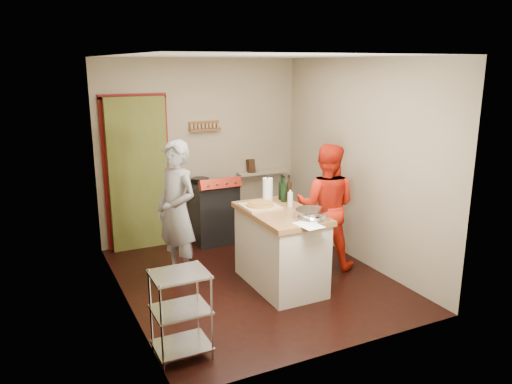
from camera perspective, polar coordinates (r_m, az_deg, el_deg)
floor at (r=6.12m, az=-0.29°, el=-9.83°), size 3.50×3.50×0.00m
back_wall at (r=7.18m, az=-11.15°, el=3.05°), size 3.00×0.44×2.60m
left_wall at (r=5.26m, az=-15.21°, el=0.52°), size 0.04×3.50×2.60m
right_wall at (r=6.49m, az=11.74°, el=3.34°), size 0.04×3.50×2.60m
ceiling at (r=5.58m, az=-0.32°, el=15.40°), size 3.00×3.50×0.02m
stove at (r=7.21m, az=-4.86°, el=-2.25°), size 0.60×0.63×1.00m
wire_shelving at (r=4.51m, az=-8.60°, el=-13.25°), size 0.48×0.40×0.80m
island at (r=5.79m, az=2.84°, el=-6.20°), size 0.71×1.34×1.21m
person_stripe at (r=5.92m, az=-9.04°, el=-2.22°), size 0.60×0.72×1.68m
person_red at (r=6.31m, az=8.01°, el=-1.60°), size 0.97×0.95×1.58m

